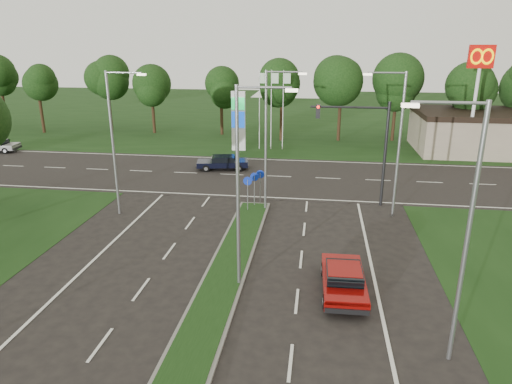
# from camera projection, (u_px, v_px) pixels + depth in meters

# --- Properties ---
(ground) EXTENTS (160.00, 160.00, 0.00)m
(ground) POSITION_uv_depth(u_px,v_px,m) (185.00, 373.00, 15.36)
(ground) COLOR black
(ground) RESTS_ON ground
(verge_far) EXTENTS (160.00, 50.00, 0.02)m
(verge_far) POSITION_uv_depth(u_px,v_px,m) (292.00, 118.00, 67.10)
(verge_far) COLOR black
(verge_far) RESTS_ON ground
(cross_road) EXTENTS (160.00, 12.00, 0.02)m
(cross_road) POSITION_uv_depth(u_px,v_px,m) (267.00, 176.00, 37.94)
(cross_road) COLOR black
(cross_road) RESTS_ON ground
(median_kerb) EXTENTS (2.00, 26.00, 0.12)m
(median_kerb) POSITION_uv_depth(u_px,v_px,m) (212.00, 306.00, 19.10)
(median_kerb) COLOR slate
(median_kerb) RESTS_ON ground
(commercial_building) EXTENTS (16.00, 9.00, 4.00)m
(commercial_building) POSITION_uv_depth(u_px,v_px,m) (499.00, 132.00, 45.69)
(commercial_building) COLOR gray
(commercial_building) RESTS_ON ground
(streetlight_median_near) EXTENTS (2.53, 0.22, 9.00)m
(streetlight_median_near) POSITION_uv_depth(u_px,v_px,m) (242.00, 179.00, 19.28)
(streetlight_median_near) COLOR gray
(streetlight_median_near) RESTS_ON ground
(streetlight_median_far) EXTENTS (2.53, 0.22, 9.00)m
(streetlight_median_far) POSITION_uv_depth(u_px,v_px,m) (269.00, 134.00, 28.69)
(streetlight_median_far) COLOR gray
(streetlight_median_far) RESTS_ON ground
(streetlight_left_far) EXTENTS (2.53, 0.22, 9.00)m
(streetlight_left_far) POSITION_uv_depth(u_px,v_px,m) (115.00, 136.00, 28.04)
(streetlight_left_far) COLOR gray
(streetlight_left_far) RESTS_ON ground
(streetlight_right_far) EXTENTS (2.53, 0.22, 9.00)m
(streetlight_right_far) POSITION_uv_depth(u_px,v_px,m) (396.00, 138.00, 27.66)
(streetlight_right_far) COLOR gray
(streetlight_right_far) RESTS_ON ground
(streetlight_right_near) EXTENTS (2.53, 0.22, 9.00)m
(streetlight_right_near) POSITION_uv_depth(u_px,v_px,m) (463.00, 225.00, 14.49)
(streetlight_right_near) COLOR gray
(streetlight_right_near) RESTS_ON ground
(traffic_signal) EXTENTS (5.10, 0.42, 7.00)m
(traffic_signal) POSITION_uv_depth(u_px,v_px,m) (366.00, 137.00, 29.88)
(traffic_signal) COLOR black
(traffic_signal) RESTS_ON ground
(median_signs) EXTENTS (1.16, 1.76, 2.38)m
(median_signs) POSITION_uv_depth(u_px,v_px,m) (254.00, 183.00, 30.25)
(median_signs) COLOR gray
(median_signs) RESTS_ON ground
(gas_pylon) EXTENTS (5.80, 1.26, 8.00)m
(gas_pylon) POSITION_uv_depth(u_px,v_px,m) (241.00, 119.00, 45.95)
(gas_pylon) COLOR silver
(gas_pylon) RESTS_ON ground
(mcdonalds_sign) EXTENTS (2.20, 0.47, 10.40)m
(mcdonalds_sign) POSITION_uv_depth(u_px,v_px,m) (479.00, 73.00, 40.56)
(mcdonalds_sign) COLOR silver
(mcdonalds_sign) RESTS_ON ground
(treeline_far) EXTENTS (6.00, 6.00, 9.90)m
(treeline_far) POSITION_uv_depth(u_px,v_px,m) (285.00, 78.00, 50.78)
(treeline_far) COLOR black
(treeline_far) RESTS_ON ground
(red_sedan) EXTENTS (1.95, 4.49, 1.22)m
(red_sedan) POSITION_uv_depth(u_px,v_px,m) (344.00, 279.00, 20.11)
(red_sedan) COLOR maroon
(red_sedan) RESTS_ON ground
(navy_sedan) EXTENTS (4.63, 2.57, 1.20)m
(navy_sedan) POSITION_uv_depth(u_px,v_px,m) (223.00, 162.00, 39.74)
(navy_sedan) COLOR black
(navy_sedan) RESTS_ON ground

